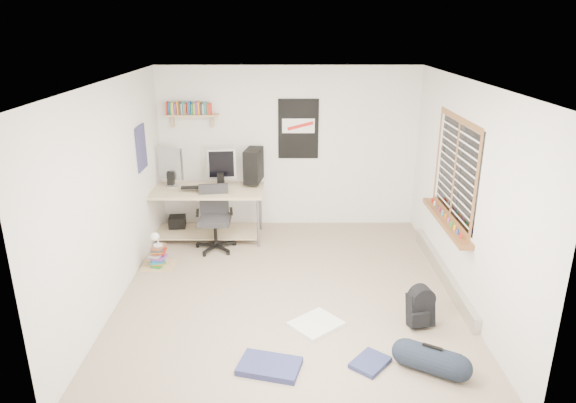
{
  "coord_description": "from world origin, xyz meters",
  "views": [
    {
      "loc": [
        -0.03,
        -5.54,
        3.09
      ],
      "look_at": [
        -0.01,
        0.13,
        1.11
      ],
      "focal_mm": 32.0,
      "sensor_mm": 36.0,
      "label": 1
    }
  ],
  "objects_px": {
    "office_chair": "(215,217)",
    "book_stack": "(158,256)",
    "desk": "(204,215)",
    "backpack": "(420,310)",
    "duffel_bag": "(431,359)"
  },
  "relations": [
    {
      "from": "office_chair",
      "to": "book_stack",
      "type": "xyz_separation_m",
      "value": [
        -0.7,
        -0.56,
        -0.34
      ]
    },
    {
      "from": "desk",
      "to": "book_stack",
      "type": "distance_m",
      "value": 1.09
    },
    {
      "from": "backpack",
      "to": "duffel_bag",
      "type": "distance_m",
      "value": 0.77
    },
    {
      "from": "office_chair",
      "to": "book_stack",
      "type": "relative_size",
      "value": 2.34
    },
    {
      "from": "office_chair",
      "to": "duffel_bag",
      "type": "height_order",
      "value": "office_chair"
    },
    {
      "from": "duffel_bag",
      "to": "backpack",
      "type": "bearing_deg",
      "value": 114.24
    },
    {
      "from": "backpack",
      "to": "duffel_bag",
      "type": "relative_size",
      "value": 0.71
    },
    {
      "from": "book_stack",
      "to": "desk",
      "type": "bearing_deg",
      "value": 63.61
    },
    {
      "from": "office_chair",
      "to": "book_stack",
      "type": "distance_m",
      "value": 0.96
    },
    {
      "from": "office_chair",
      "to": "backpack",
      "type": "distance_m",
      "value": 3.17
    },
    {
      "from": "backpack",
      "to": "office_chair",
      "type": "bearing_deg",
      "value": 127.95
    },
    {
      "from": "book_stack",
      "to": "duffel_bag",
      "type": "bearing_deg",
      "value": -35.82
    },
    {
      "from": "backpack",
      "to": "desk",
      "type": "bearing_deg",
      "value": 125.24
    },
    {
      "from": "backpack",
      "to": "book_stack",
      "type": "bearing_deg",
      "value": 142.59
    },
    {
      "from": "backpack",
      "to": "duffel_bag",
      "type": "height_order",
      "value": "duffel_bag"
    }
  ]
}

